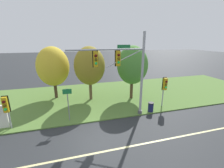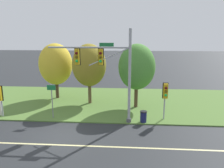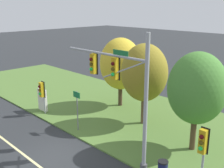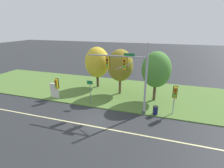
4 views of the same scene
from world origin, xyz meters
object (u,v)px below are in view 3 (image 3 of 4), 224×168
object	(u,v)px
pedestrian_signal_near_kerb	(42,91)
tree_left_of_mast	(144,73)
info_kiosk	(43,100)
pedestrian_signal_further_along	(203,145)
traffic_signal_mast	(122,84)
tree_behind_signpost	(197,88)
tree_nearest_road	(121,64)
route_sign_post	(77,106)

from	to	relation	value
pedestrian_signal_near_kerb	tree_left_of_mast	bearing A→B (deg)	32.69
pedestrian_signal_near_kerb	info_kiosk	xyz separation A→B (m)	(-0.74, 0.42, -1.02)
pedestrian_signal_near_kerb	pedestrian_signal_further_along	xyz separation A→B (m)	(13.98, 0.38, 0.34)
traffic_signal_mast	info_kiosk	xyz separation A→B (m)	(-10.05, 0.76, -3.59)
tree_behind_signpost	info_kiosk	size ratio (longest dim) A/B	3.25
traffic_signal_mast	tree_behind_signpost	xyz separation A→B (m)	(2.41, 3.91, -0.56)
tree_nearest_road	tree_behind_signpost	bearing A→B (deg)	-16.16
pedestrian_signal_further_along	tree_left_of_mast	world-z (taller)	tree_left_of_mast
route_sign_post	info_kiosk	distance (m)	5.34
pedestrian_signal_near_kerb	tree_nearest_road	world-z (taller)	tree_nearest_road
tree_behind_signpost	pedestrian_signal_near_kerb	bearing A→B (deg)	-163.07
tree_nearest_road	info_kiosk	world-z (taller)	tree_nearest_road
traffic_signal_mast	pedestrian_signal_near_kerb	world-z (taller)	traffic_signal_mast
pedestrian_signal_near_kerb	pedestrian_signal_further_along	bearing A→B (deg)	1.55
pedestrian_signal_further_along	info_kiosk	size ratio (longest dim) A/B	1.67
traffic_signal_mast	route_sign_post	distance (m)	5.51
traffic_signal_mast	tree_left_of_mast	distance (m)	5.39
traffic_signal_mast	info_kiosk	world-z (taller)	traffic_signal_mast
pedestrian_signal_near_kerb	info_kiosk	world-z (taller)	pedestrian_signal_near_kerb
tree_left_of_mast	traffic_signal_mast	bearing A→B (deg)	-64.15
traffic_signal_mast	info_kiosk	bearing A→B (deg)	175.68
route_sign_post	tree_nearest_road	bearing A→B (deg)	104.30
traffic_signal_mast	info_kiosk	distance (m)	10.70
pedestrian_signal_near_kerb	tree_nearest_road	distance (m)	7.03
pedestrian_signal_further_along	tree_behind_signpost	bearing A→B (deg)	125.29
info_kiosk	pedestrian_signal_near_kerb	bearing A→B (deg)	-29.41
tree_nearest_road	tree_left_of_mast	distance (m)	4.31
pedestrian_signal_further_along	info_kiosk	bearing A→B (deg)	179.85
traffic_signal_mast	tree_nearest_road	distance (m)	9.06
pedestrian_signal_near_kerb	tree_nearest_road	bearing A→B (deg)	63.92
route_sign_post	tree_left_of_mast	xyz separation A→B (m)	(2.47, 4.35, 2.08)
traffic_signal_mast	tree_behind_signpost	world-z (taller)	traffic_signal_mast
route_sign_post	pedestrian_signal_near_kerb	bearing A→B (deg)	-178.41
pedestrian_signal_near_kerb	tree_behind_signpost	world-z (taller)	tree_behind_signpost
route_sign_post	tree_left_of_mast	world-z (taller)	tree_left_of_mast
tree_behind_signpost	info_kiosk	world-z (taller)	tree_behind_signpost
tree_left_of_mast	route_sign_post	bearing A→B (deg)	-119.55
pedestrian_signal_near_kerb	pedestrian_signal_further_along	size ratio (longest dim) A/B	0.87
route_sign_post	tree_behind_signpost	size ratio (longest dim) A/B	0.48
traffic_signal_mast	route_sign_post	size ratio (longest dim) A/B	2.53
pedestrian_signal_near_kerb	info_kiosk	distance (m)	1.33
tree_behind_signpost	info_kiosk	bearing A→B (deg)	-165.82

